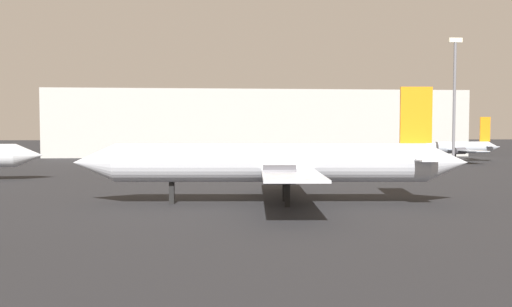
{
  "coord_description": "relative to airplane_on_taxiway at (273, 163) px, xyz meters",
  "views": [
    {
      "loc": [
        2.0,
        -10.94,
        6.62
      ],
      "look_at": [
        6.31,
        40.49,
        4.16
      ],
      "focal_mm": 36.43,
      "sensor_mm": 36.0,
      "label": 1
    }
  ],
  "objects": [
    {
      "name": "terminal_building",
      "position": [
        6.07,
        86.44,
        4.29
      ],
      "size": [
        99.82,
        23.74,
        15.87
      ],
      "primitive_type": "cube",
      "color": "#B7B7B2",
      "rests_on": "ground_plane"
    },
    {
      "name": "airplane_on_taxiway",
      "position": [
        0.0,
        0.0,
        0.0
      ],
      "size": [
        34.9,
        23.82,
        10.29
      ],
      "rotation": [
        0.0,
        0.0,
        3.06
      ],
      "color": "silver",
      "rests_on": "ground_plane"
    },
    {
      "name": "airplane_far_left",
      "position": [
        41.94,
        55.59,
        -0.8
      ],
      "size": [
        24.04,
        20.88,
        9.03
      ],
      "rotation": [
        0.0,
        0.0,
        3.27
      ],
      "color": "#B2BCCC",
      "rests_on": "ground_plane"
    },
    {
      "name": "light_mast_right",
      "position": [
        37.46,
        43.85,
        8.98
      ],
      "size": [
        2.4,
        0.5,
        22.65
      ],
      "color": "slate",
      "rests_on": "ground_plane"
    }
  ]
}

